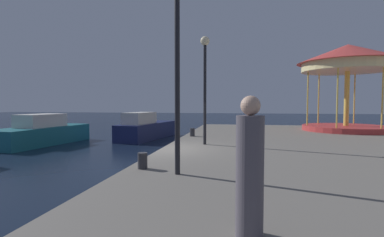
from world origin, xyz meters
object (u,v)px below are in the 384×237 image
Objects in this scene: lamp_post_near_edge at (177,45)px; bollard_center at (143,161)px; motorboat_navy at (146,129)px; motorboat_teal at (42,133)px; bollard_north at (192,132)px; lamp_post_mid_promenade at (205,71)px; carousel at (348,67)px; person_mid_promenade at (250,171)px.

bollard_center is at bearing 158.03° from lamp_post_near_edge.
motorboat_teal is (-5.20, -3.57, -0.02)m from motorboat_navy.
lamp_post_near_edge is 2.94m from bollard_center.
lamp_post_near_edge reaches higher than bollard_north.
motorboat_teal reaches higher than bollard_center.
motorboat_teal is 11.32m from lamp_post_mid_promenade.
lamp_post_near_edge is (-7.56, -11.95, -0.83)m from carousel.
lamp_post_mid_promenade is 10.59× the size of bollard_center.
motorboat_navy is at bearing 130.22° from bollard_north.
lamp_post_mid_promenade is at bearing -56.15° from motorboat_navy.
person_mid_promenade is at bearing -66.67° from motorboat_navy.
bollard_north is (4.03, -4.77, 0.29)m from motorboat_navy.
lamp_post_near_edge is at bearing 118.42° from person_mid_promenade.
lamp_post_mid_promenade is 8.14m from person_mid_promenade.
carousel reaches higher than person_mid_promenade.
bollard_center is 1.00× the size of bollard_north.
motorboat_navy is 13.13m from carousel.
lamp_post_near_edge reaches higher than motorboat_teal.
lamp_post_near_edge is at bearing -90.12° from lamp_post_mid_promenade.
carousel is at bearing 43.27° from lamp_post_mid_promenade.
bollard_north is at bearing -152.57° from carousel.
bollard_north is (-0.97, 2.69, -2.70)m from lamp_post_mid_promenade.
lamp_post_mid_promenade is (-7.55, -7.10, -0.87)m from carousel.
bollard_north is at bearing 97.23° from lamp_post_near_edge.
carousel is at bearing 27.43° from bollard_north.
motorboat_navy reaches higher than bollard_north.
bollard_center is (-8.54, -11.55, -3.57)m from carousel.
lamp_post_near_edge is at bearing -82.77° from bollard_north.
carousel reaches higher than bollard_north.
bollard_center is at bearing -42.15° from motorboat_teal.
motorboat_teal is at bearing 137.85° from bollard_center.
bollard_center is at bearing -126.47° from carousel.
bollard_center is (-0.99, -4.45, -2.70)m from lamp_post_mid_promenade.
carousel is 1.34× the size of lamp_post_mid_promenade.
person_mid_promenade is (11.74, -11.60, 0.92)m from motorboat_teal.
person_mid_promenade is at bearing -112.06° from carousel.
motorboat_navy is at bearing 112.08° from lamp_post_near_edge.
motorboat_teal is at bearing 135.36° from person_mid_promenade.
bollard_center is 4.18m from person_mid_promenade.
person_mid_promenade reaches higher than bollard_north.
lamp_post_mid_promenade is (10.20, -3.88, 3.02)m from motorboat_teal.
motorboat_teal is 1.45× the size of lamp_post_mid_promenade.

